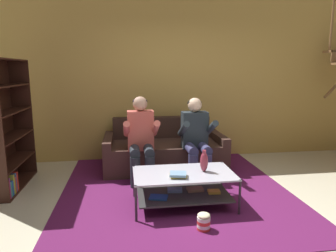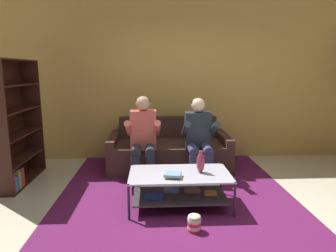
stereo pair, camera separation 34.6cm
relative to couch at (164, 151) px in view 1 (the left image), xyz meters
The scene contains 11 objects.
ground 1.85m from the couch, 84.77° to the right, with size 16.80×16.80×0.00m, color beige.
back_partition 1.35m from the couch, 75.30° to the left, with size 8.40×0.12×2.90m, color tan.
couch is the anchor object (origin of this frame).
person_seated_left 0.79m from the couch, 126.50° to the right, with size 0.50×0.58×1.23m.
person_seated_right 0.78m from the couch, 53.64° to the right, with size 0.50×0.58×1.20m.
coffee_table 1.46m from the couch, 88.29° to the right, with size 1.18×0.67×0.41m.
area_rug 0.90m from the couch, 88.60° to the right, with size 3.00×3.42×0.01m.
vase 1.51m from the couch, 78.74° to the right, with size 0.10×0.10×0.26m.
book_stack 1.61m from the couch, 91.72° to the right, with size 0.22×0.20×0.05m.
bookshelf 2.37m from the couch, 165.39° to the right, with size 0.31×1.15×1.75m.
popcorn_tub 2.06m from the couch, 86.16° to the right, with size 0.14×0.14×0.19m.
Camera 1 is at (-0.79, -2.95, 1.61)m, focal length 32.00 mm.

